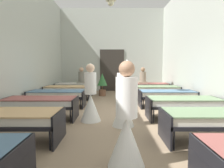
{
  "coord_description": "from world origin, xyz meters",
  "views": [
    {
      "loc": [
        0.0,
        -5.72,
        1.38
      ],
      "look_at": [
        0.0,
        -0.47,
        0.91
      ],
      "focal_mm": 30.34,
      "sensor_mm": 36.0,
      "label": 1
    }
  ],
  "objects": [
    {
      "name": "bed_left_row_2",
      "position": [
        -1.9,
        -0.77,
        0.44
      ],
      "size": [
        1.9,
        0.84,
        0.57
      ],
      "color": "black",
      "rests_on": "ground"
    },
    {
      "name": "nurse_far_aisle",
      "position": [
        -0.55,
        -0.95,
        0.53
      ],
      "size": [
        0.52,
        0.52,
        1.49
      ],
      "rotation": [
        0.0,
        0.0,
        3.57
      ],
      "color": "white",
      "rests_on": "ground"
    },
    {
      "name": "bed_left_row_1",
      "position": [
        -1.9,
        -2.32,
        0.44
      ],
      "size": [
        1.9,
        0.84,
        0.57
      ],
      "color": "black",
      "rests_on": "ground"
    },
    {
      "name": "nurse_mid_aisle",
      "position": [
        0.2,
        -3.18,
        0.53
      ],
      "size": [
        0.52,
        0.52,
        1.49
      ],
      "rotation": [
        0.0,
        0.0,
        3.55
      ],
      "color": "white",
      "rests_on": "ground"
    },
    {
      "name": "room_shell",
      "position": [
        -0.0,
        1.26,
        2.38
      ],
      "size": [
        6.3,
        10.89,
        4.74
      ],
      "color": "#B2B7AD",
      "rests_on": "ground"
    },
    {
      "name": "potted_plant",
      "position": [
        -0.47,
        3.35,
        0.66
      ],
      "size": [
        0.47,
        0.47,
        1.09
      ],
      "color": "brown",
      "rests_on": "ground"
    },
    {
      "name": "bed_left_row_3",
      "position": [
        -1.9,
        0.77,
        0.44
      ],
      "size": [
        1.9,
        0.84,
        0.57
      ],
      "color": "black",
      "rests_on": "ground"
    },
    {
      "name": "bed_left_row_4",
      "position": [
        -1.9,
        2.32,
        0.44
      ],
      "size": [
        1.9,
        0.84,
        0.57
      ],
      "color": "black",
      "rests_on": "ground"
    },
    {
      "name": "nurse_near_aisle",
      "position": [
        0.26,
        -1.35,
        0.53
      ],
      "size": [
        0.52,
        0.52,
        1.49
      ],
      "rotation": [
        0.0,
        0.0,
        1.97
      ],
      "color": "white",
      "rests_on": "ground"
    },
    {
      "name": "bed_right_row_4",
      "position": [
        1.9,
        2.32,
        0.44
      ],
      "size": [
        1.9,
        0.84,
        0.57
      ],
      "color": "black",
      "rests_on": "ground"
    },
    {
      "name": "patient_seated_primary",
      "position": [
        -1.55,
        3.87,
        0.87
      ],
      "size": [
        0.44,
        0.44,
        0.8
      ],
      "color": "slate",
      "rests_on": "bed_left_row_5"
    },
    {
      "name": "bed_right_row_1",
      "position": [
        1.9,
        -2.32,
        0.44
      ],
      "size": [
        1.9,
        0.84,
        0.57
      ],
      "color": "black",
      "rests_on": "ground"
    },
    {
      "name": "ground_plane",
      "position": [
        0.0,
        0.0,
        -0.05
      ],
      "size": [
        6.5,
        11.29,
        0.1
      ],
      "primitive_type": "cube",
      "color": "#8C755B"
    },
    {
      "name": "bed_left_row_5",
      "position": [
        -1.9,
        3.87,
        0.44
      ],
      "size": [
        1.9,
        0.84,
        0.57
      ],
      "color": "black",
      "rests_on": "ground"
    },
    {
      "name": "bed_right_row_2",
      "position": [
        1.9,
        -0.77,
        0.44
      ],
      "size": [
        1.9,
        0.84,
        0.57
      ],
      "color": "black",
      "rests_on": "ground"
    },
    {
      "name": "bed_right_row_5",
      "position": [
        1.9,
        3.87,
        0.44
      ],
      "size": [
        1.9,
        0.84,
        0.57
      ],
      "color": "black",
      "rests_on": "ground"
    },
    {
      "name": "bed_right_row_3",
      "position": [
        1.9,
        0.77,
        0.44
      ],
      "size": [
        1.9,
        0.84,
        0.57
      ],
      "color": "black",
      "rests_on": "ground"
    },
    {
      "name": "patient_seated_secondary",
      "position": [
        1.55,
        3.78,
        0.87
      ],
      "size": [
        0.44,
        0.44,
        0.8
      ],
      "color": "gray",
      "rests_on": "bed_right_row_5"
    }
  ]
}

